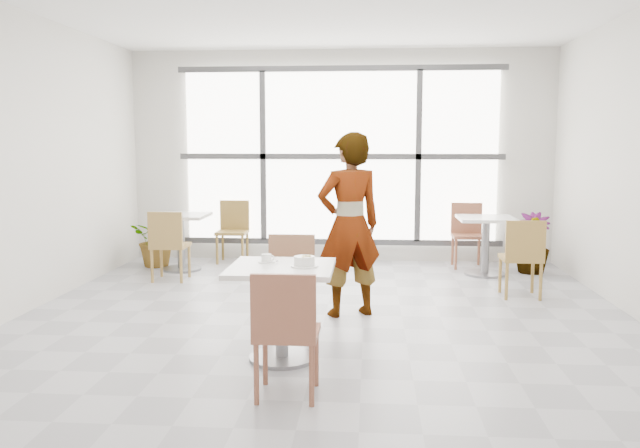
# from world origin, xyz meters

# --- Properties ---
(floor) EXTENTS (7.00, 7.00, 0.00)m
(floor) POSITION_xyz_m (0.00, 0.00, 0.00)
(floor) COLOR #9E9EA5
(floor) RESTS_ON ground
(wall_back) EXTENTS (6.00, 0.00, 6.00)m
(wall_back) POSITION_xyz_m (0.00, 3.50, 1.50)
(wall_back) COLOR silver
(wall_back) RESTS_ON ground
(wall_front) EXTENTS (6.00, 0.00, 6.00)m
(wall_front) POSITION_xyz_m (0.00, -3.50, 1.50)
(wall_front) COLOR silver
(wall_front) RESTS_ON ground
(wall_left) EXTENTS (0.00, 7.00, 7.00)m
(wall_left) POSITION_xyz_m (-3.00, 0.00, 1.50)
(wall_left) COLOR silver
(wall_left) RESTS_ON ground
(window) EXTENTS (4.60, 0.07, 2.52)m
(window) POSITION_xyz_m (0.00, 3.44, 1.50)
(window) COLOR white
(window) RESTS_ON ground
(main_table) EXTENTS (0.80, 0.80, 0.75)m
(main_table) POSITION_xyz_m (-0.25, -0.93, 0.52)
(main_table) COLOR white
(main_table) RESTS_ON ground
(chair_near) EXTENTS (0.42, 0.42, 0.87)m
(chair_near) POSITION_xyz_m (-0.12, -1.73, 0.50)
(chair_near) COLOR #955640
(chair_near) RESTS_ON ground
(chair_far) EXTENTS (0.42, 0.42, 0.87)m
(chair_far) POSITION_xyz_m (-0.28, -0.16, 0.50)
(chair_far) COLOR #9A6849
(chair_far) RESTS_ON ground
(oatmeal_bowl) EXTENTS (0.21, 0.21, 0.09)m
(oatmeal_bowl) POSITION_xyz_m (-0.07, -0.96, 0.79)
(oatmeal_bowl) COLOR white
(oatmeal_bowl) RESTS_ON main_table
(coffee_cup) EXTENTS (0.16, 0.13, 0.07)m
(coffee_cup) POSITION_xyz_m (-0.39, -0.80, 0.78)
(coffee_cup) COLOR white
(coffee_cup) RESTS_ON main_table
(person) EXTENTS (0.77, 0.66, 1.80)m
(person) POSITION_xyz_m (0.23, 0.45, 0.90)
(person) COLOR black
(person) RESTS_ON ground
(bg_table_left) EXTENTS (0.70, 0.70, 0.75)m
(bg_table_left) POSITION_xyz_m (-2.08, 2.58, 0.49)
(bg_table_left) COLOR silver
(bg_table_left) RESTS_ON ground
(bg_table_right) EXTENTS (0.70, 0.70, 0.75)m
(bg_table_right) POSITION_xyz_m (1.91, 2.57, 0.49)
(bg_table_right) COLOR white
(bg_table_right) RESTS_ON ground
(bg_chair_left_near) EXTENTS (0.42, 0.42, 0.87)m
(bg_chair_left_near) POSITION_xyz_m (-2.03, 1.86, 0.50)
(bg_chair_left_near) COLOR olive
(bg_chair_left_near) RESTS_ON ground
(bg_chair_left_far) EXTENTS (0.42, 0.42, 0.87)m
(bg_chair_left_far) POSITION_xyz_m (-1.52, 3.27, 0.50)
(bg_chair_left_far) COLOR olive
(bg_chair_left_far) RESTS_ON ground
(bg_chair_right_near) EXTENTS (0.42, 0.42, 0.87)m
(bg_chair_right_near) POSITION_xyz_m (2.09, 1.29, 0.50)
(bg_chair_right_near) COLOR olive
(bg_chair_right_near) RESTS_ON ground
(bg_chair_right_far) EXTENTS (0.42, 0.42, 0.87)m
(bg_chair_right_far) POSITION_xyz_m (1.76, 3.14, 0.50)
(bg_chair_right_far) COLOR #97583E
(bg_chair_right_far) RESTS_ON ground
(plant_left) EXTENTS (0.79, 0.71, 0.77)m
(plant_left) POSITION_xyz_m (-2.47, 2.81, 0.39)
(plant_left) COLOR #467237
(plant_left) RESTS_ON ground
(plant_right) EXTENTS (0.53, 0.53, 0.79)m
(plant_right) POSITION_xyz_m (2.54, 2.74, 0.40)
(plant_right) COLOR #3E8A3B
(plant_right) RESTS_ON ground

